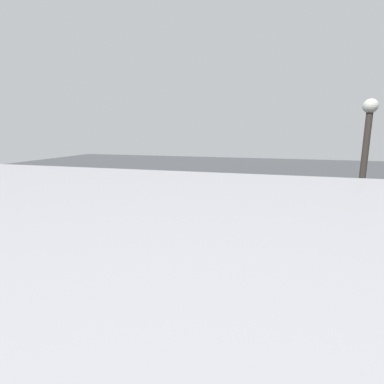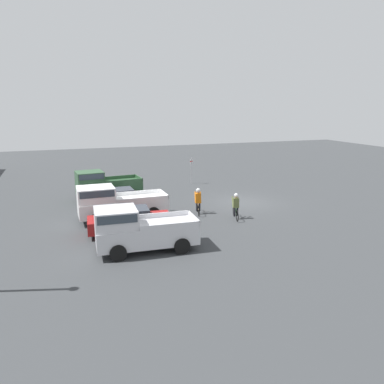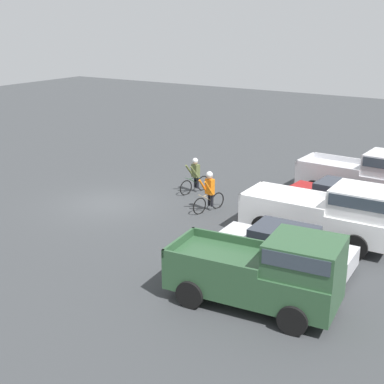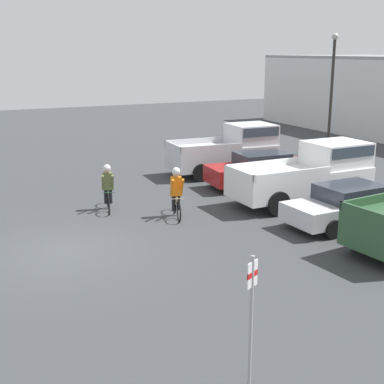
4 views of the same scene
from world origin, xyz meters
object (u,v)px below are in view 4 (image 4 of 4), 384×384
at_px(pickup_truck_0, 231,149).
at_px(sedan_0, 261,169).
at_px(lamppost, 332,84).
at_px(cyclist_0, 176,191).
at_px(pickup_truck_1, 312,172).
at_px(fire_lane_sign, 251,309).
at_px(sedan_1, 349,204).
at_px(cyclist_1, 108,187).

relative_size(pickup_truck_0, sedan_0, 1.06).
bearing_deg(lamppost, cyclist_0, -60.68).
xyz_separation_m(pickup_truck_0, pickup_truck_1, (5.57, 0.32, -0.00)).
relative_size(sedan_0, fire_lane_sign, 1.99).
distance_m(sedan_0, sedan_1, 5.60).
relative_size(pickup_truck_1, cyclist_0, 3.11).
bearing_deg(sedan_0, cyclist_1, -86.13).
height_order(cyclist_1, fire_lane_sign, fire_lane_sign).
xyz_separation_m(sedan_1, cyclist_0, (-3.28, -4.80, 0.24)).
bearing_deg(sedan_0, fire_lane_sign, -33.89).
xyz_separation_m(pickup_truck_0, cyclist_0, (5.10, -5.13, -0.24)).
height_order(sedan_0, cyclist_0, cyclist_0).
bearing_deg(lamppost, pickup_truck_1, -43.26).
relative_size(cyclist_1, lamppost, 0.27).
distance_m(cyclist_0, cyclist_1, 2.64).
bearing_deg(cyclist_0, pickup_truck_0, 134.85).
height_order(sedan_0, pickup_truck_1, pickup_truck_1).
relative_size(fire_lane_sign, lamppost, 0.37).
bearing_deg(lamppost, sedan_1, -36.76).
height_order(sedan_1, lamppost, lamppost).
bearing_deg(sedan_1, fire_lane_sign, -51.38).
bearing_deg(cyclist_0, fire_lane_sign, -16.98).
distance_m(cyclist_0, fire_lane_sign, 9.85).
bearing_deg(fire_lane_sign, lamppost, 136.91).
height_order(sedan_0, cyclist_1, cyclist_1).
bearing_deg(cyclist_0, sedan_0, 114.89).
relative_size(sedan_0, cyclist_0, 2.69).
height_order(sedan_1, cyclist_0, cyclist_0).
bearing_deg(pickup_truck_1, pickup_truck_0, -176.72).
bearing_deg(cyclist_0, lamppost, 119.32).
xyz_separation_m(sedan_0, cyclist_0, (2.32, -5.01, 0.18)).
relative_size(pickup_truck_0, cyclist_1, 2.86).
relative_size(cyclist_1, fire_lane_sign, 0.74).
relative_size(cyclist_0, lamppost, 0.27).
xyz_separation_m(cyclist_0, lamppost, (-7.02, 12.49, 2.92)).
relative_size(sedan_1, fire_lane_sign, 1.91).
bearing_deg(cyclist_1, sedan_1, 52.44).
xyz_separation_m(pickup_truck_1, cyclist_0, (-0.47, -5.45, -0.24)).
bearing_deg(pickup_truck_0, fire_lane_sign, -28.87).
bearing_deg(pickup_truck_1, cyclist_1, -107.65).
distance_m(sedan_0, cyclist_0, 5.52).
distance_m(sedan_0, fire_lane_sign, 14.15).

